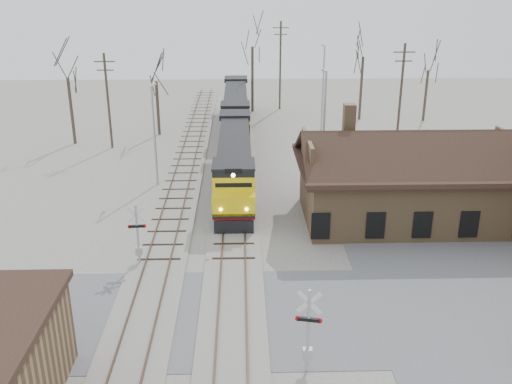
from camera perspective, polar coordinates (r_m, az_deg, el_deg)
ground at (r=29.58m, az=-2.36°, el=-12.24°), size 140.00×140.00×0.00m
road at (r=29.57m, az=-2.36°, el=-12.22°), size 60.00×9.00×0.03m
track_main at (r=42.90m, az=-2.15°, el=-1.14°), size 3.40×90.00×0.24m
track_siding at (r=43.19m, az=-8.13°, el=-1.20°), size 3.40×90.00×0.24m
depot at (r=40.91m, az=14.81°, el=0.54°), size 15.20×9.31×7.90m
locomotive_lead at (r=45.51m, az=-2.16°, el=3.05°), size 2.85×19.06×4.23m
locomotive_trailing at (r=64.18m, az=-2.04°, el=8.35°), size 2.85×19.06×4.00m
crossbuck_near at (r=25.00m, az=5.24°, el=-13.98°), size 1.15×0.34×4.06m
crossbuck_far at (r=34.22m, az=-11.74°, el=-4.39°), size 1.08×0.28×3.79m
streetlight_a at (r=46.44m, az=-10.12°, el=6.16°), size 0.25×2.04×8.13m
streetlight_b at (r=45.81m, az=6.80°, el=6.89°), size 0.25×2.04×9.28m
streetlight_c at (r=63.35m, az=6.71°, el=10.73°), size 0.25×2.04×9.16m
utility_pole_a at (r=57.67m, az=-14.59°, el=8.94°), size 2.00×0.24×9.28m
utility_pole_b at (r=73.16m, az=2.44°, el=12.65°), size 2.00×0.24×10.88m
utility_pole_c at (r=55.59m, az=14.24°, el=9.14°), size 2.00×0.24×10.39m
tree_a at (r=59.85m, az=-18.45°, el=11.84°), size 4.47×4.47×10.95m
tree_b at (r=61.38m, az=-10.01°, el=11.69°), size 3.82×3.82×9.36m
tree_c at (r=71.23m, az=-0.37°, el=15.39°), size 5.33×5.33×13.05m
tree_d at (r=68.23m, az=10.74°, el=14.15°), size 4.89×4.89×11.99m
tree_e at (r=69.49m, az=16.93°, el=12.35°), size 3.94×3.94×9.65m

